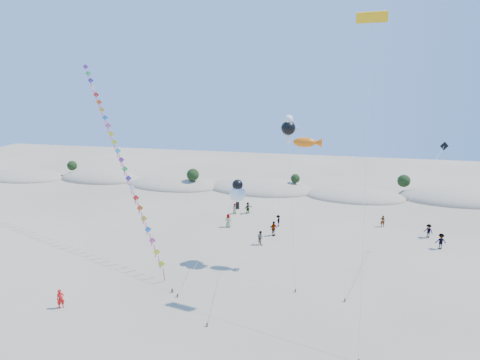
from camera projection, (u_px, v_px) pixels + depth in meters
name	position (u px, v px, depth m)	size (l,w,h in m)	color
ground	(159.00, 359.00, 28.34)	(160.00, 160.00, 0.00)	gray
dune_ridge	(267.00, 189.00, 70.85)	(145.30, 11.49, 5.57)	gray
kite_train	(118.00, 153.00, 45.03)	(18.30, 17.33, 21.31)	#3F2D1E
fish_kite	(307.00, 143.00, 39.88)	(8.24, 13.74, 13.53)	#3F2D1E
cartoon_kite_low	(237.00, 192.00, 41.70)	(4.60, 9.42, 9.07)	#3F2D1E
cartoon_kite_high	(288.00, 127.00, 40.14)	(2.76, 7.37, 15.70)	#3F2D1E
parafoil_kite	(372.00, 23.00, 31.38)	(2.46, 10.56, 24.33)	#3F2D1E
dark_kite	(418.00, 186.00, 41.48)	(10.96, 14.56, 12.48)	#3F2D1E
flyer_foreground	(61.00, 299.00, 34.38)	(0.63, 0.41, 1.73)	red
beachgoers	(314.00, 225.00, 51.59)	(27.11, 11.99, 1.90)	slate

